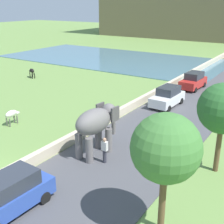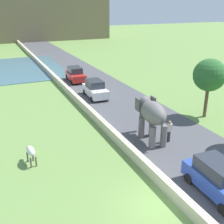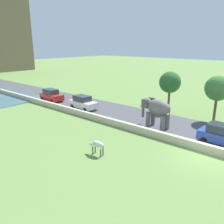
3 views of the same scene
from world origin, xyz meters
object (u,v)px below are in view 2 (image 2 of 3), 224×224
(car_red, at_px, (75,75))
(car_white, at_px, (95,89))
(person_beside_elephant, at_px, (169,131))
(car_blue, at_px, (218,179))
(cow_white, at_px, (31,151))
(elephant, at_px, (152,114))

(car_red, bearing_deg, car_white, -90.00)
(person_beside_elephant, relative_size, car_white, 0.40)
(car_blue, height_order, cow_white, car_blue)
(car_blue, bearing_deg, car_white, 90.00)
(car_red, distance_m, car_white, 6.91)
(car_blue, bearing_deg, elephant, 89.83)
(elephant, xyz_separation_m, person_beside_elephant, (1.06, -0.69, -1.16))
(person_beside_elephant, xyz_separation_m, cow_white, (-9.26, 1.05, -0.04))
(car_white, bearing_deg, car_blue, -90.00)
(person_beside_elephant, relative_size, car_red, 0.40)
(car_red, height_order, cow_white, car_red)
(car_white, relative_size, car_blue, 1.00)
(elephant, distance_m, car_red, 17.78)
(elephant, relative_size, car_red, 0.87)
(elephant, height_order, cow_white, elephant)
(car_white, height_order, car_blue, same)
(elephant, height_order, car_red, elephant)
(car_white, bearing_deg, person_beside_elephant, -84.63)
(car_white, distance_m, car_blue, 17.32)
(person_beside_elephant, relative_size, car_blue, 0.40)
(person_beside_elephant, xyz_separation_m, car_blue, (-1.08, -5.80, 0.03))
(car_red, bearing_deg, elephant, -89.94)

